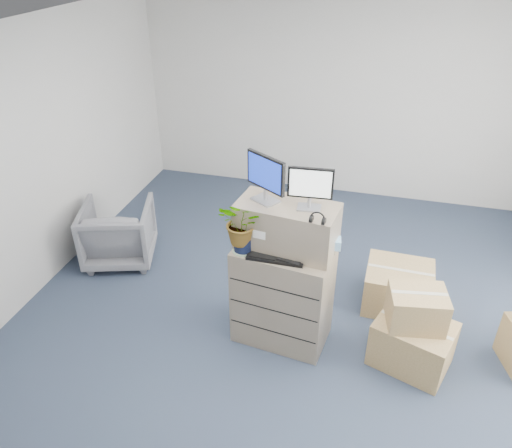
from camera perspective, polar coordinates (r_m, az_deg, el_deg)
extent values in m
plane|color=#232B3F|center=(5.00, 4.97, -14.14)|extent=(7.00, 7.00, 0.00)
cube|color=#B8B5AF|center=(7.34, 10.77, 13.59)|extent=(6.00, 0.02, 2.80)
cube|color=#84735B|center=(4.80, 3.07, -8.06)|extent=(0.94, 0.64, 1.02)
cube|color=#84735B|center=(4.42, 3.54, -0.30)|extent=(0.93, 0.55, 0.44)
cube|color=#99999E|center=(4.36, 1.10, 2.75)|extent=(0.28, 0.26, 0.02)
cylinder|color=#99999E|center=(4.33, 1.10, 3.44)|extent=(0.04, 0.04, 0.10)
cube|color=black|center=(4.24, 1.13, 5.90)|extent=(0.38, 0.26, 0.31)
cube|color=navy|center=(4.23, 0.97, 5.84)|extent=(0.33, 0.22, 0.27)
cube|color=#99999E|center=(4.26, 6.08, 1.87)|extent=(0.21, 0.16, 0.01)
cylinder|color=#99999E|center=(4.24, 6.12, 2.49)|extent=(0.03, 0.03, 0.09)
cube|color=black|center=(4.15, 6.25, 4.68)|extent=(0.38, 0.06, 0.27)
cube|color=silver|center=(4.14, 6.24, 4.60)|extent=(0.34, 0.03, 0.24)
torus|color=black|center=(4.06, 7.06, 0.63)|extent=(0.13, 0.03, 0.13)
cube|color=black|center=(4.39, 2.33, -3.70)|extent=(0.51, 0.22, 0.03)
ellipsoid|color=silver|center=(4.31, 6.57, -4.58)|extent=(0.09, 0.06, 0.03)
cylinder|color=gray|center=(4.42, 4.19, -1.70)|extent=(0.07, 0.07, 0.26)
cube|color=silver|center=(4.50, 3.16, -2.81)|extent=(0.06, 0.06, 0.02)
cube|color=black|center=(4.46, 3.18, -2.12)|extent=(0.06, 0.03, 0.11)
cube|color=black|center=(4.52, 7.91, -2.67)|extent=(0.19, 0.15, 0.06)
cube|color=#439FE5|center=(4.45, 8.13, -2.14)|extent=(0.25, 0.15, 0.09)
cylinder|color=#88A484|center=(4.47, -1.46, -3.01)|extent=(0.20, 0.20, 0.02)
cylinder|color=black|center=(4.43, -1.47, -2.23)|extent=(0.17, 0.17, 0.13)
imported|color=#1B5F1E|center=(4.34, -1.50, -0.31)|extent=(0.49, 0.52, 0.34)
imported|color=#56575B|center=(6.17, -15.48, -0.68)|extent=(0.98, 0.95, 0.81)
cube|color=olive|center=(4.92, 17.42, -12.95)|extent=(0.80, 0.71, 0.46)
cube|color=olive|center=(5.55, 15.91, -6.98)|extent=(0.70, 0.65, 0.46)
cube|color=olive|center=(4.68, 17.87, -9.14)|extent=(0.54, 0.46, 0.34)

